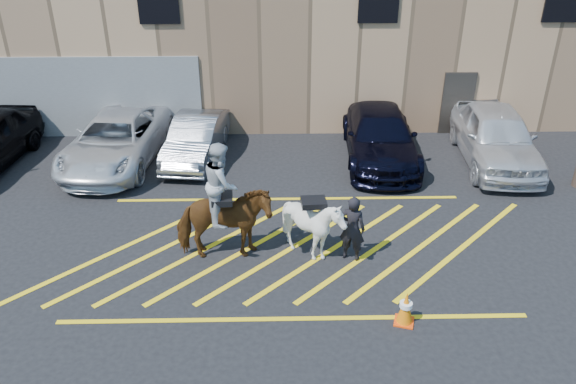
{
  "coord_description": "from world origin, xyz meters",
  "views": [
    {
      "loc": [
        -0.29,
        -11.55,
        7.62
      ],
      "look_at": [
        -0.04,
        0.2,
        1.3
      ],
      "focal_mm": 35.0,
      "sensor_mm": 36.0,
      "label": 1
    }
  ],
  "objects_px": {
    "car_blue_suv": "(380,136)",
    "car_white_suv": "(496,136)",
    "traffic_cone": "(406,308)",
    "saddled_white": "(313,226)",
    "car_silver_sedan": "(196,138)",
    "mounted_bay": "(223,214)",
    "car_white_pickup": "(116,140)",
    "handler": "(352,228)"
  },
  "relations": [
    {
      "from": "car_white_pickup",
      "to": "mounted_bay",
      "type": "bearing_deg",
      "value": -49.36
    },
    {
      "from": "car_blue_suv",
      "to": "traffic_cone",
      "type": "height_order",
      "value": "car_blue_suv"
    },
    {
      "from": "saddled_white",
      "to": "handler",
      "type": "bearing_deg",
      "value": -7.18
    },
    {
      "from": "car_white_pickup",
      "to": "saddled_white",
      "type": "bearing_deg",
      "value": -37.12
    },
    {
      "from": "car_white_pickup",
      "to": "handler",
      "type": "bearing_deg",
      "value": -33.68
    },
    {
      "from": "mounted_bay",
      "to": "saddled_white",
      "type": "xyz_separation_m",
      "value": [
        2.05,
        0.01,
        -0.36
      ]
    },
    {
      "from": "mounted_bay",
      "to": "handler",
      "type": "bearing_deg",
      "value": -1.91
    },
    {
      "from": "handler",
      "to": "car_silver_sedan",
      "type": "bearing_deg",
      "value": -32.22
    },
    {
      "from": "car_white_pickup",
      "to": "car_white_suv",
      "type": "height_order",
      "value": "car_white_suv"
    },
    {
      "from": "saddled_white",
      "to": "traffic_cone",
      "type": "xyz_separation_m",
      "value": [
        1.7,
        -2.36,
        -0.45
      ]
    },
    {
      "from": "car_silver_sedan",
      "to": "handler",
      "type": "xyz_separation_m",
      "value": [
        4.28,
        -5.75,
        0.15
      ]
    },
    {
      "from": "traffic_cone",
      "to": "handler",
      "type": "bearing_deg",
      "value": 109.73
    },
    {
      "from": "car_blue_suv",
      "to": "car_white_suv",
      "type": "xyz_separation_m",
      "value": [
        3.57,
        -0.36,
        0.11
      ]
    },
    {
      "from": "car_silver_sedan",
      "to": "saddled_white",
      "type": "relative_size",
      "value": 2.5
    },
    {
      "from": "car_blue_suv",
      "to": "saddled_white",
      "type": "bearing_deg",
      "value": -111.21
    },
    {
      "from": "car_blue_suv",
      "to": "handler",
      "type": "distance_m",
      "value": 5.83
    },
    {
      "from": "car_white_suv",
      "to": "mounted_bay",
      "type": "height_order",
      "value": "mounted_bay"
    },
    {
      "from": "car_silver_sedan",
      "to": "car_white_suv",
      "type": "distance_m",
      "value": 9.42
    },
    {
      "from": "car_silver_sedan",
      "to": "mounted_bay",
      "type": "height_order",
      "value": "mounted_bay"
    },
    {
      "from": "car_silver_sedan",
      "to": "car_blue_suv",
      "type": "relative_size",
      "value": 0.77
    },
    {
      "from": "car_white_suv",
      "to": "traffic_cone",
      "type": "bearing_deg",
      "value": -115.52
    },
    {
      "from": "car_white_suv",
      "to": "saddled_white",
      "type": "height_order",
      "value": "car_white_suv"
    },
    {
      "from": "car_white_pickup",
      "to": "car_silver_sedan",
      "type": "xyz_separation_m",
      "value": [
        2.45,
        0.29,
        -0.07
      ]
    },
    {
      "from": "traffic_cone",
      "to": "car_blue_suv",
      "type": "bearing_deg",
      "value": 84.48
    },
    {
      "from": "car_white_suv",
      "to": "saddled_white",
      "type": "bearing_deg",
      "value": -135.07
    },
    {
      "from": "car_silver_sedan",
      "to": "mounted_bay",
      "type": "relative_size",
      "value": 1.4
    },
    {
      "from": "car_white_pickup",
      "to": "saddled_white",
      "type": "xyz_separation_m",
      "value": [
        5.84,
        -5.35,
        0.07
      ]
    },
    {
      "from": "car_blue_suv",
      "to": "saddled_white",
      "type": "xyz_separation_m",
      "value": [
        -2.46,
        -5.5,
        0.05
      ]
    },
    {
      "from": "car_white_pickup",
      "to": "car_silver_sedan",
      "type": "bearing_deg",
      "value": 12.05
    },
    {
      "from": "car_white_pickup",
      "to": "car_white_suv",
      "type": "xyz_separation_m",
      "value": [
        11.86,
        -0.21,
        0.13
      ]
    },
    {
      "from": "car_blue_suv",
      "to": "car_white_suv",
      "type": "relative_size",
      "value": 1.03
    },
    {
      "from": "car_white_pickup",
      "to": "car_white_suv",
      "type": "relative_size",
      "value": 1.05
    },
    {
      "from": "car_white_suv",
      "to": "traffic_cone",
      "type": "xyz_separation_m",
      "value": [
        -4.33,
        -7.5,
        -0.51
      ]
    },
    {
      "from": "car_silver_sedan",
      "to": "car_white_suv",
      "type": "height_order",
      "value": "car_white_suv"
    },
    {
      "from": "car_silver_sedan",
      "to": "car_blue_suv",
      "type": "height_order",
      "value": "car_blue_suv"
    },
    {
      "from": "handler",
      "to": "saddled_white",
      "type": "xyz_separation_m",
      "value": [
        -0.89,
        0.11,
        0.0
      ]
    },
    {
      "from": "car_white_pickup",
      "to": "mounted_bay",
      "type": "relative_size",
      "value": 1.84
    },
    {
      "from": "mounted_bay",
      "to": "car_blue_suv",
      "type": "bearing_deg",
      "value": 50.76
    },
    {
      "from": "car_blue_suv",
      "to": "traffic_cone",
      "type": "relative_size",
      "value": 7.23
    },
    {
      "from": "car_blue_suv",
      "to": "traffic_cone",
      "type": "xyz_separation_m",
      "value": [
        -0.76,
        -7.86,
        -0.4
      ]
    },
    {
      "from": "car_white_pickup",
      "to": "traffic_cone",
      "type": "xyz_separation_m",
      "value": [
        7.53,
        -7.71,
        -0.38
      ]
    },
    {
      "from": "car_blue_suv",
      "to": "car_silver_sedan",
      "type": "bearing_deg",
      "value": -178.47
    }
  ]
}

